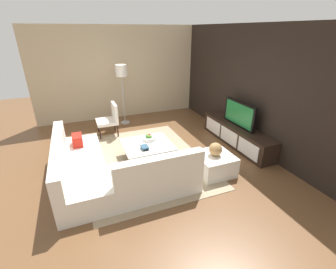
{
  "coord_description": "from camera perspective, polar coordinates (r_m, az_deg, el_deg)",
  "views": [
    {
      "loc": [
        4.32,
        -1.18,
        2.66
      ],
      "look_at": [
        -0.1,
        0.59,
        0.52
      ],
      "focal_mm": 25.02,
      "sensor_mm": 36.0,
      "label": 1
    }
  ],
  "objects": [
    {
      "name": "coffee_table",
      "position": [
        5.21,
        -5.01,
        -4.03
      ],
      "size": [
        0.97,
        1.04,
        0.38
      ],
      "color": "black",
      "rests_on": "ground"
    },
    {
      "name": "book_stack",
      "position": [
        4.9,
        -5.66,
        -3.16
      ],
      "size": [
        0.2,
        0.16,
        0.07
      ],
      "color": "#1E232D",
      "rests_on": "coffee_table"
    },
    {
      "name": "sectional_couch",
      "position": [
        4.49,
        -14.66,
        -8.6
      ],
      "size": [
        2.4,
        2.37,
        0.84
      ],
      "color": "white",
      "rests_on": "ground"
    },
    {
      "name": "accent_chair_near",
      "position": [
        6.53,
        -13.89,
        4.05
      ],
      "size": [
        0.57,
        0.54,
        0.87
      ],
      "rotation": [
        0.0,
        0.0,
        0.19
      ],
      "color": "black",
      "rests_on": "ground"
    },
    {
      "name": "fruit_bowl",
      "position": [
        5.29,
        -4.66,
        -0.79
      ],
      "size": [
        0.28,
        0.28,
        0.13
      ],
      "color": "silver",
      "rests_on": "coffee_table"
    },
    {
      "name": "side_wall_left",
      "position": [
        7.74,
        -11.63,
        14.38
      ],
      "size": [
        0.12,
        5.2,
        2.8
      ],
      "primitive_type": "cube",
      "color": "#C6B28E",
      "rests_on": "ground"
    },
    {
      "name": "ottoman",
      "position": [
        4.82,
        11.18,
        -7.02
      ],
      "size": [
        0.7,
        0.7,
        0.4
      ],
      "primitive_type": "cube",
      "color": "white",
      "rests_on": "ground"
    },
    {
      "name": "media_console",
      "position": [
        6.1,
        16.33,
        -0.1
      ],
      "size": [
        2.33,
        0.48,
        0.5
      ],
      "color": "black",
      "rests_on": "ground"
    },
    {
      "name": "feature_wall_back",
      "position": [
        5.94,
        20.01,
        10.53
      ],
      "size": [
        6.4,
        0.12,
        2.8
      ],
      "primitive_type": "cube",
      "color": "black",
      "rests_on": "ground"
    },
    {
      "name": "decorative_ball",
      "position": [
        4.66,
        11.5,
        -3.54
      ],
      "size": [
        0.26,
        0.26,
        0.26
      ],
      "primitive_type": "sphere",
      "color": "#AD8451",
      "rests_on": "ottoman"
    },
    {
      "name": "area_rug",
      "position": [
        5.29,
        -5.97,
        -6.09
      ],
      "size": [
        3.32,
        2.49,
        0.01
      ],
      "primitive_type": "cube",
      "color": "tan",
      "rests_on": "ground"
    },
    {
      "name": "ground_plane",
      "position": [
        5.21,
        -5.66,
        -6.66
      ],
      "size": [
        14.0,
        14.0,
        0.0
      ],
      "primitive_type": "plane",
      "color": "brown"
    },
    {
      "name": "television",
      "position": [
        5.9,
        16.96,
        4.81
      ],
      "size": [
        1.09,
        0.06,
        0.61
      ],
      "color": "black",
      "rests_on": "media_console"
    },
    {
      "name": "floor_lamp",
      "position": [
        7.05,
        -11.29,
        14.17
      ],
      "size": [
        0.32,
        0.32,
        1.76
      ],
      "color": "#A5A5AA",
      "rests_on": "ground"
    }
  ]
}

